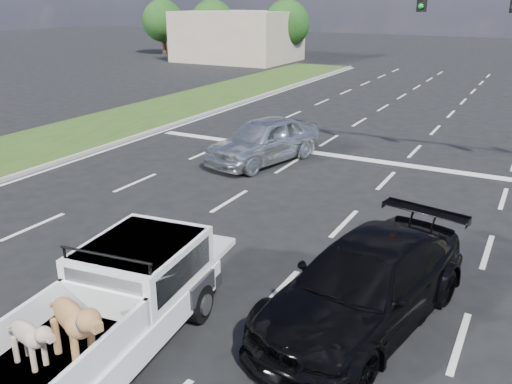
# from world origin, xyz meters

# --- Properties ---
(ground) EXTENTS (160.00, 160.00, 0.00)m
(ground) POSITION_xyz_m (0.00, 0.00, 0.00)
(ground) COLOR black
(ground) RESTS_ON ground
(road_markings) EXTENTS (17.75, 60.00, 0.01)m
(road_markings) POSITION_xyz_m (0.00, 6.56, 0.01)
(road_markings) COLOR silver
(road_markings) RESTS_ON ground
(grass_median_left) EXTENTS (5.00, 60.00, 0.10)m
(grass_median_left) POSITION_xyz_m (-11.50, 6.00, 0.05)
(grass_median_left) COLOR #264615
(grass_median_left) RESTS_ON ground
(curb_left) EXTENTS (0.15, 60.00, 0.14)m
(curb_left) POSITION_xyz_m (-9.05, 6.00, 0.07)
(curb_left) COLOR #9B968E
(curb_left) RESTS_ON ground
(building_left) EXTENTS (10.00, 8.00, 4.40)m
(building_left) POSITION_xyz_m (-20.00, 36.00, 2.20)
(building_left) COLOR tan
(building_left) RESTS_ON ground
(tree_far_a) EXTENTS (4.20, 4.20, 5.40)m
(tree_far_a) POSITION_xyz_m (-30.00, 38.00, 3.29)
(tree_far_a) COLOR #332114
(tree_far_a) RESTS_ON ground
(tree_far_b) EXTENTS (4.20, 4.20, 5.40)m
(tree_far_b) POSITION_xyz_m (-24.00, 38.00, 3.29)
(tree_far_b) COLOR #332114
(tree_far_b) RESTS_ON ground
(tree_far_c) EXTENTS (4.20, 4.20, 5.40)m
(tree_far_c) POSITION_xyz_m (-16.00, 38.00, 3.29)
(tree_far_c) COLOR #332114
(tree_far_c) RESTS_ON ground
(pickup_truck) EXTENTS (2.36, 5.16, 1.87)m
(pickup_truck) POSITION_xyz_m (0.31, -3.11, 0.88)
(pickup_truck) COLOR black
(pickup_truck) RESTS_ON ground
(silver_sedan) EXTENTS (3.00, 5.02, 1.60)m
(silver_sedan) POSITION_xyz_m (-2.73, 8.04, 0.80)
(silver_sedan) COLOR silver
(silver_sedan) RESTS_ON ground
(black_coupe) EXTENTS (3.13, 5.59, 1.53)m
(black_coupe) POSITION_xyz_m (3.57, -0.17, 0.77)
(black_coupe) COLOR black
(black_coupe) RESTS_ON ground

